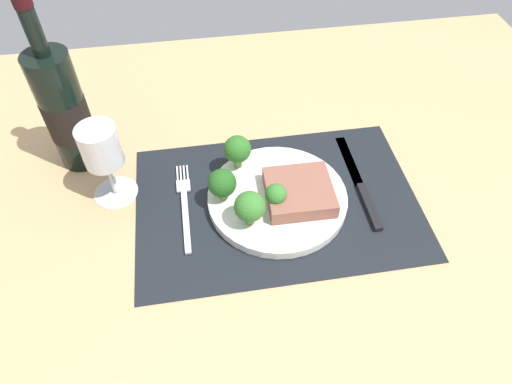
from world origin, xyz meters
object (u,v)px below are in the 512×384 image
object	(u,v)px
plate	(277,198)
wine_bottle	(65,111)
steak	(299,192)
knife	(361,187)
fork	(185,205)
wine_glass	(102,151)

from	to	relation	value
plate	wine_bottle	size ratio (longest dim) A/B	0.76
plate	steak	xyz separation A→B (cm)	(3.41, -1.11, 2.17)
plate	knife	bearing A→B (deg)	2.01
steak	knife	xyz separation A→B (cm)	(11.70, 1.64, -2.66)
steak	fork	size ratio (longest dim) A/B	0.57
wine_bottle	knife	bearing A→B (deg)	-17.87
plate	steak	world-z (taller)	steak
fork	wine_glass	size ratio (longest dim) A/B	1.31
plate	knife	distance (cm)	15.14
plate	wine_glass	distance (cm)	29.55
fork	wine_bottle	size ratio (longest dim) A/B	0.62
plate	fork	xyz separation A→B (cm)	(-15.68, 1.42, -0.55)
steak	fork	xyz separation A→B (cm)	(-19.10, 2.53, -2.72)
steak	knife	world-z (taller)	steak
plate	fork	world-z (taller)	plate
fork	knife	size ratio (longest dim) A/B	0.83
plate	knife	world-z (taller)	plate
wine_bottle	wine_glass	world-z (taller)	wine_bottle
plate	fork	size ratio (longest dim) A/B	1.23
wine_glass	fork	bearing A→B (deg)	-23.53
wine_glass	wine_bottle	bearing A→B (deg)	123.09
steak	fork	distance (cm)	19.46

